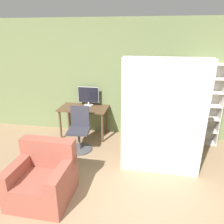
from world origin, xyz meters
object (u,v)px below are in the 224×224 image
mattress_near (163,119)px  bookshelf (198,105)px  office_chair (79,133)px  armchair (43,178)px  monitor (88,96)px

mattress_near → bookshelf: bearing=59.3°
office_chair → bookshelf: bookshelf is taller
armchair → monitor: bearing=89.0°
bookshelf → mattress_near: 1.58m
monitor → armchair: bearing=-91.0°
office_chair → bookshelf: size_ratio=0.52×
monitor → bookshelf: bearing=-0.0°
monitor → office_chair: monitor is taller
monitor → mattress_near: 2.17m
mattress_near → office_chair: bearing=162.7°
mattress_near → armchair: (-1.73, -0.98, -0.69)m
monitor → bookshelf: bookshelf is taller
monitor → bookshelf: size_ratio=0.28×
mattress_near → monitor: bearing=141.3°
bookshelf → armchair: size_ratio=2.10×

